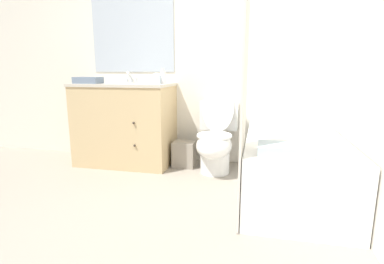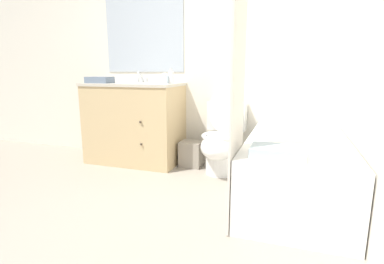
{
  "view_description": "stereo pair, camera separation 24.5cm",
  "coord_description": "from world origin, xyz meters",
  "px_view_note": "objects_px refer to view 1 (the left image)",
  "views": [
    {
      "loc": [
        0.65,
        -1.54,
        1.04
      ],
      "look_at": [
        0.11,
        0.8,
        0.54
      ],
      "focal_mm": 28.0,
      "sensor_mm": 36.0,
      "label": 1
    },
    {
      "loc": [
        0.88,
        -1.48,
        1.04
      ],
      "look_at": [
        0.11,
        0.8,
        0.54
      ],
      "focal_mm": 28.0,
      "sensor_mm": 36.0,
      "label": 2
    }
  ],
  "objects_px": {
    "vanity_cabinet": "(125,123)",
    "hand_towel_folded": "(88,80)",
    "sink_faucet": "(131,79)",
    "bath_towel_folded": "(284,149)",
    "soap_dispenser": "(163,77)",
    "toilet": "(216,139)",
    "bathtub": "(292,165)",
    "tissue_box": "(156,79)",
    "wastebasket": "(184,154)"
  },
  "relations": [
    {
      "from": "soap_dispenser",
      "to": "bathtub",
      "type": "bearing_deg",
      "value": -20.92
    },
    {
      "from": "vanity_cabinet",
      "to": "hand_towel_folded",
      "type": "xyz_separation_m",
      "value": [
        -0.35,
        -0.13,
        0.47
      ]
    },
    {
      "from": "wastebasket",
      "to": "tissue_box",
      "type": "distance_m",
      "value": 0.86
    },
    {
      "from": "toilet",
      "to": "bathtub",
      "type": "relative_size",
      "value": 0.57
    },
    {
      "from": "soap_dispenser",
      "to": "toilet",
      "type": "bearing_deg",
      "value": -8.27
    },
    {
      "from": "bath_towel_folded",
      "to": "wastebasket",
      "type": "bearing_deg",
      "value": 131.07
    },
    {
      "from": "bathtub",
      "to": "sink_faucet",
      "type": "bearing_deg",
      "value": 158.72
    },
    {
      "from": "bath_towel_folded",
      "to": "bathtub",
      "type": "bearing_deg",
      "value": 78.3
    },
    {
      "from": "toilet",
      "to": "soap_dispenser",
      "type": "height_order",
      "value": "soap_dispenser"
    },
    {
      "from": "bathtub",
      "to": "hand_towel_folded",
      "type": "xyz_separation_m",
      "value": [
        -2.08,
        0.35,
        0.68
      ]
    },
    {
      "from": "toilet",
      "to": "soap_dispenser",
      "type": "xyz_separation_m",
      "value": [
        -0.58,
        0.08,
        0.63
      ]
    },
    {
      "from": "bathtub",
      "to": "soap_dispenser",
      "type": "height_order",
      "value": "soap_dispenser"
    },
    {
      "from": "bathtub",
      "to": "tissue_box",
      "type": "xyz_separation_m",
      "value": [
        -1.37,
        0.5,
        0.69
      ]
    },
    {
      "from": "vanity_cabinet",
      "to": "hand_towel_folded",
      "type": "relative_size",
      "value": 3.81
    },
    {
      "from": "toilet",
      "to": "hand_towel_folded",
      "type": "distance_m",
      "value": 1.49
    },
    {
      "from": "bath_towel_folded",
      "to": "hand_towel_folded",
      "type": "bearing_deg",
      "value": 154.38
    },
    {
      "from": "vanity_cabinet",
      "to": "toilet",
      "type": "distance_m",
      "value": 1.03
    },
    {
      "from": "bath_towel_folded",
      "to": "tissue_box",
      "type": "bearing_deg",
      "value": 138.9
    },
    {
      "from": "sink_faucet",
      "to": "vanity_cabinet",
      "type": "bearing_deg",
      "value": -90.0
    },
    {
      "from": "toilet",
      "to": "hand_towel_folded",
      "type": "height_order",
      "value": "hand_towel_folded"
    },
    {
      "from": "sink_faucet",
      "to": "bath_towel_folded",
      "type": "relative_size",
      "value": 0.42
    },
    {
      "from": "toilet",
      "to": "bath_towel_folded",
      "type": "height_order",
      "value": "toilet"
    },
    {
      "from": "wastebasket",
      "to": "tissue_box",
      "type": "xyz_separation_m",
      "value": [
        -0.3,
        0.0,
        0.8
      ]
    },
    {
      "from": "bathtub",
      "to": "hand_towel_folded",
      "type": "bearing_deg",
      "value": 170.4
    },
    {
      "from": "tissue_box",
      "to": "soap_dispenser",
      "type": "height_order",
      "value": "soap_dispenser"
    },
    {
      "from": "soap_dispenser",
      "to": "vanity_cabinet",
      "type": "bearing_deg",
      "value": -178.19
    },
    {
      "from": "sink_faucet",
      "to": "hand_towel_folded",
      "type": "relative_size",
      "value": 0.52
    },
    {
      "from": "toilet",
      "to": "bathtub",
      "type": "distance_m",
      "value": 0.83
    },
    {
      "from": "bathtub",
      "to": "soap_dispenser",
      "type": "relative_size",
      "value": 9.55
    },
    {
      "from": "sink_faucet",
      "to": "wastebasket",
      "type": "relative_size",
      "value": 0.51
    },
    {
      "from": "vanity_cabinet",
      "to": "sink_faucet",
      "type": "bearing_deg",
      "value": 90.0
    },
    {
      "from": "vanity_cabinet",
      "to": "sink_faucet",
      "type": "xyz_separation_m",
      "value": [
        -0.0,
        0.2,
        0.47
      ]
    },
    {
      "from": "vanity_cabinet",
      "to": "bath_towel_folded",
      "type": "bearing_deg",
      "value": -33.5
    },
    {
      "from": "sink_faucet",
      "to": "soap_dispenser",
      "type": "distance_m",
      "value": 0.48
    },
    {
      "from": "toilet",
      "to": "wastebasket",
      "type": "bearing_deg",
      "value": 166.08
    },
    {
      "from": "sink_faucet",
      "to": "bathtub",
      "type": "bearing_deg",
      "value": -21.28
    },
    {
      "from": "wastebasket",
      "to": "hand_towel_folded",
      "type": "bearing_deg",
      "value": -171.8
    },
    {
      "from": "tissue_box",
      "to": "bath_towel_folded",
      "type": "height_order",
      "value": "tissue_box"
    },
    {
      "from": "tissue_box",
      "to": "soap_dispenser",
      "type": "bearing_deg",
      "value": -4.17
    },
    {
      "from": "bath_towel_folded",
      "to": "toilet",
      "type": "bearing_deg",
      "value": 120.64
    },
    {
      "from": "vanity_cabinet",
      "to": "soap_dispenser",
      "type": "relative_size",
      "value": 6.5
    },
    {
      "from": "wastebasket",
      "to": "hand_towel_folded",
      "type": "xyz_separation_m",
      "value": [
        -1.01,
        -0.15,
        0.79
      ]
    },
    {
      "from": "vanity_cabinet",
      "to": "wastebasket",
      "type": "relative_size",
      "value": 3.78
    },
    {
      "from": "vanity_cabinet",
      "to": "bathtub",
      "type": "distance_m",
      "value": 1.81
    },
    {
      "from": "sink_faucet",
      "to": "toilet",
      "type": "bearing_deg",
      "value": -14.58
    },
    {
      "from": "sink_faucet",
      "to": "hand_towel_folded",
      "type": "xyz_separation_m",
      "value": [
        -0.35,
        -0.32,
        -0.0
      ]
    },
    {
      "from": "vanity_cabinet",
      "to": "hand_towel_folded",
      "type": "distance_m",
      "value": 0.6
    },
    {
      "from": "bathtub",
      "to": "soap_dispenser",
      "type": "xyz_separation_m",
      "value": [
        -1.29,
        0.49,
        0.71
      ]
    },
    {
      "from": "tissue_box",
      "to": "bath_towel_folded",
      "type": "distance_m",
      "value": 1.7
    },
    {
      "from": "toilet",
      "to": "tissue_box",
      "type": "bearing_deg",
      "value": 172.2
    }
  ]
}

